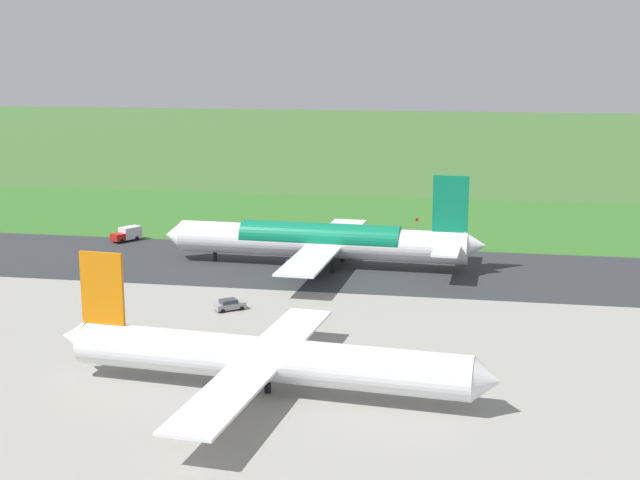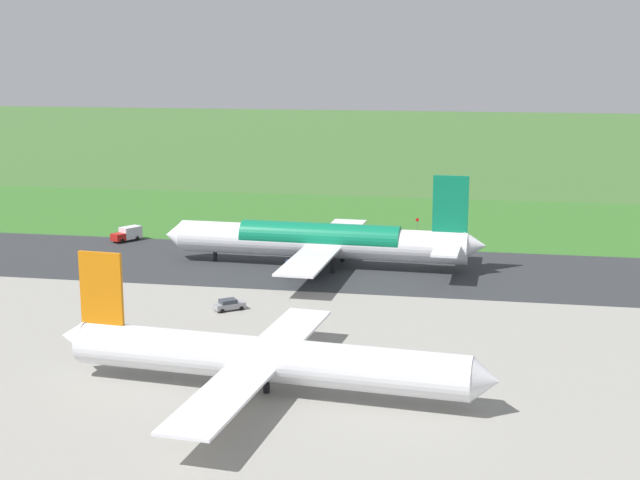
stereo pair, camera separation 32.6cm
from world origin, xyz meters
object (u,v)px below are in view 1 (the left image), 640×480
service_car_followme (229,305)px  service_truck_baggage (127,234)px  airliner_main (322,241)px  traffic_cone_orange (395,230)px  airliner_parked_mid (265,358)px  no_stopping_sign (417,223)px

service_car_followme → service_truck_baggage: bearing=-52.2°
airliner_main → traffic_cone_orange: (-8.88, -31.76, -4.08)m
airliner_main → airliner_parked_mid: 56.08m
airliner_main → traffic_cone_orange: bearing=-105.6°
no_stopping_sign → traffic_cone_orange: 4.54m
service_car_followme → no_stopping_sign: size_ratio=1.72×
airliner_main → service_car_followme: 28.80m
airliner_parked_mid → no_stopping_sign: bearing=-95.7°
traffic_cone_orange → no_stopping_sign: bearing=-163.5°
no_stopping_sign → service_car_followme: bearing=70.8°
service_car_followme → traffic_cone_orange: (-16.82, -59.23, -0.57)m
traffic_cone_orange → airliner_main: bearing=74.4°
airliner_main → airliner_parked_mid: bearing=94.2°
airliner_main → no_stopping_sign: airliner_main is taller
service_truck_baggage → airliner_main: bearing=161.3°
airliner_parked_mid → service_car_followme: 31.06m
airliner_main → no_stopping_sign: (-13.06, -33.00, -2.83)m
service_truck_baggage → traffic_cone_orange: size_ratio=11.18×
service_truck_baggage → no_stopping_sign: (-52.66, -19.59, 0.12)m
service_car_followme → traffic_cone_orange: 61.57m
airliner_parked_mid → no_stopping_sign: size_ratio=18.65×
airliner_main → service_truck_baggage: airliner_main is taller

